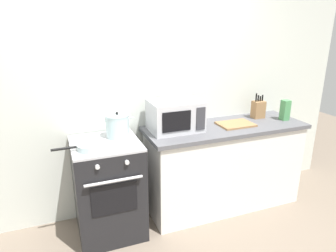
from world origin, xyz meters
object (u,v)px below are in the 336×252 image
object	(u,v)px
microwave	(175,116)
pasta_box	(285,110)
stock_pot	(118,126)
stove	(108,188)
frying_pan	(91,146)
knife_block	(258,109)
cutting_board	(236,124)

from	to	relation	value
microwave	pasta_box	bearing A→B (deg)	-4.95
stock_pot	pasta_box	bearing A→B (deg)	-3.82
stock_pot	microwave	size ratio (longest dim) A/B	0.61
pasta_box	microwave	bearing A→B (deg)	175.05
stock_pot	stove	bearing A→B (deg)	-146.19
stock_pot	pasta_box	size ratio (longest dim) A/B	1.38
frying_pan	knife_block	bearing A→B (deg)	7.71
stove	stock_pot	distance (m)	0.59
stove	knife_block	xyz separation A→B (m)	(1.73, 0.14, 0.56)
stock_pot	cutting_board	world-z (taller)	stock_pot
stock_pot	frying_pan	world-z (taller)	stock_pot
stock_pot	knife_block	size ratio (longest dim) A/B	1.08
frying_pan	knife_block	xyz separation A→B (m)	(1.87, 0.25, 0.07)
frying_pan	pasta_box	bearing A→B (deg)	2.27
cutting_board	knife_block	world-z (taller)	knife_block
microwave	knife_block	world-z (taller)	microwave
stove	stock_pot	xyz separation A→B (m)	(0.14, 0.09, 0.57)
stock_pot	cutting_board	size ratio (longest dim) A/B	0.84
stock_pot	knife_block	bearing A→B (deg)	1.75
stove	cutting_board	bearing A→B (deg)	0.05
microwave	cutting_board	world-z (taller)	microwave
frying_pan	cutting_board	xyz separation A→B (m)	(1.49, 0.11, -0.02)
stove	stock_pot	world-z (taller)	stock_pot
microwave	stove	bearing A→B (deg)	-173.60
stove	knife_block	size ratio (longest dim) A/B	3.27
microwave	pasta_box	size ratio (longest dim) A/B	2.27
frying_pan	knife_block	distance (m)	1.89
frying_pan	knife_block	size ratio (longest dim) A/B	1.58
frying_pan	pasta_box	xyz separation A→B (m)	(2.09, 0.08, 0.08)
frying_pan	microwave	distance (m)	0.87
stove	knife_block	world-z (taller)	knife_block
stock_pot	microwave	bearing A→B (deg)	-1.34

